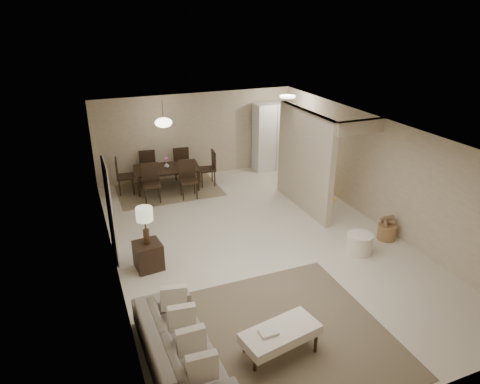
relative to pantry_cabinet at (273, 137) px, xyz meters
name	(u,v)px	position (x,y,z in m)	size (l,w,h in m)	color
floor	(257,242)	(-2.35, -4.15, -1.05)	(9.00, 9.00, 0.00)	beige
ceiling	(260,131)	(-2.35, -4.15, 1.45)	(9.00, 9.00, 0.00)	white
back_wall	(197,135)	(-2.35, 0.35, 0.20)	(6.00, 6.00, 0.00)	tan
left_wall	(110,213)	(-5.35, -4.15, 0.20)	(9.00, 9.00, 0.00)	tan
right_wall	(376,171)	(0.65, -4.15, 0.20)	(9.00, 9.00, 0.00)	tan
partition	(304,161)	(-0.55, -2.90, 0.20)	(0.15, 2.50, 2.50)	tan
doorway	(110,211)	(-5.32, -3.55, -0.03)	(0.04, 0.90, 2.04)	black
pantry_cabinet	(273,137)	(0.00, 0.00, 0.00)	(1.20, 0.55, 2.10)	white
flush_light	(288,97)	(-0.05, -0.95, 1.41)	(0.44, 0.44, 0.05)	white
living_rug	(282,335)	(-3.18, -6.97, -1.04)	(3.20, 3.20, 0.01)	brown
sofa	(180,346)	(-4.80, -6.97, -0.71)	(0.92, 2.34, 0.68)	gray
ottoman_bench	(280,334)	(-3.38, -7.27, -0.71)	(1.25, 0.74, 0.42)	silver
side_table	(148,256)	(-4.75, -4.28, -0.78)	(0.50, 0.50, 0.55)	black
table_lamp	(145,217)	(-4.75, -4.28, 0.06)	(0.32, 0.32, 0.76)	#442E1D
round_pouf	(359,244)	(-0.56, -5.34, -0.84)	(0.54, 0.54, 0.42)	silver
wicker_basket	(387,232)	(0.36, -5.09, -0.88)	(0.40, 0.40, 0.34)	brown
dining_rug	(168,189)	(-3.49, -0.45, -1.04)	(2.80, 2.10, 0.01)	#746548
dining_table	(167,179)	(-3.49, -0.45, -0.73)	(1.80, 1.00, 0.63)	black
dining_chairs	(167,172)	(-3.49, -0.45, -0.54)	(2.76, 2.12, 1.02)	black
vase	(167,165)	(-3.49, -0.45, -0.34)	(0.15, 0.15, 0.15)	silver
yellow_mat	(317,199)	(0.07, -2.63, -1.04)	(0.89, 0.55, 0.01)	yellow
pendant_light	(163,123)	(-3.49, -0.45, 0.87)	(0.46, 0.46, 0.71)	#442E1D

